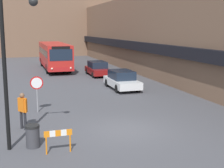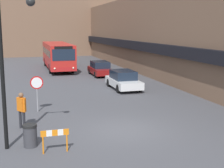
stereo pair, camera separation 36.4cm
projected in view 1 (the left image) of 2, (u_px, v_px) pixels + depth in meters
ground_plane at (126, 130)px, 15.09m from camera, size 160.00×160.00×0.00m
building_row_right at (136, 34)px, 39.82m from camera, size 5.50×60.00×8.43m
building_backdrop_far at (41, 10)px, 56.37m from camera, size 26.00×8.00×16.36m
city_bus at (54, 55)px, 37.23m from camera, size 2.70×11.64×3.11m
parked_car_front at (122, 80)px, 25.24m from camera, size 1.91×4.43×1.51m
parked_car_middle at (98, 69)px, 32.49m from camera, size 1.87×4.40×1.47m
stop_sign at (37, 86)px, 18.09m from camera, size 0.76×0.08×2.13m
street_lamp at (12, 55)px, 12.12m from camera, size 1.46×0.36×6.19m
pedestrian at (23, 108)px, 15.08m from camera, size 0.45×0.53×1.81m
trash_bin at (33, 136)px, 12.87m from camera, size 0.59×0.59×0.95m
construction_barricade at (58, 137)px, 12.22m from camera, size 1.10×0.06×0.94m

